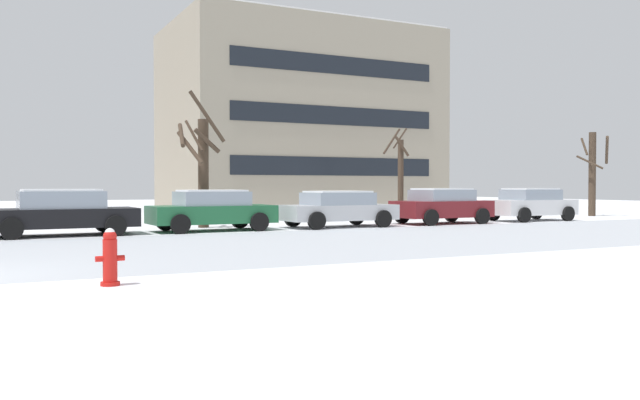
# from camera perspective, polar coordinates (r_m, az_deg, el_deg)

# --- Properties ---
(fire_hydrant) EXTENTS (0.44, 0.30, 0.90)m
(fire_hydrant) POSITION_cam_1_polar(r_m,az_deg,el_deg) (10.91, -17.53, -4.65)
(fire_hydrant) COLOR red
(fire_hydrant) RESTS_ON ground
(parked_car_black) EXTENTS (4.51, 2.23, 1.44)m
(parked_car_black) POSITION_cam_1_polar(r_m,az_deg,el_deg) (22.07, -21.27, -0.97)
(parked_car_black) COLOR black
(parked_car_black) RESTS_ON ground
(parked_car_green) EXTENTS (4.24, 2.11, 1.41)m
(parked_car_green) POSITION_cam_1_polar(r_m,az_deg,el_deg) (23.05, -9.24, -0.84)
(parked_car_green) COLOR #1E6038
(parked_car_green) RESTS_ON ground
(parked_car_silver) EXTENTS (4.32, 2.22, 1.35)m
(parked_car_silver) POSITION_cam_1_polar(r_m,az_deg,el_deg) (24.83, 1.52, -0.72)
(parked_car_silver) COLOR silver
(parked_car_silver) RESTS_ON ground
(parked_car_maroon) EXTENTS (3.99, 2.20, 1.44)m
(parked_car_maroon) POSITION_cam_1_polar(r_m,az_deg,el_deg) (27.48, 10.38, -0.47)
(parked_car_maroon) COLOR maroon
(parked_car_maroon) RESTS_ON ground
(parked_car_white) EXTENTS (4.02, 2.12, 1.43)m
(parked_car_white) POSITION_cam_1_polar(r_m,az_deg,el_deg) (30.65, 17.57, -0.33)
(parked_car_white) COLOR white
(parked_car_white) RESTS_ON ground
(tree_far_left) EXTENTS (1.94, 1.65, 4.25)m
(tree_far_left) POSITION_cam_1_polar(r_m,az_deg,el_deg) (36.47, 22.32, 2.25)
(tree_far_left) COLOR #423326
(tree_far_left) RESTS_ON ground
(tree_far_mid) EXTENTS (1.65, 1.90, 4.96)m
(tree_far_mid) POSITION_cam_1_polar(r_m,az_deg,el_deg) (24.87, -10.09, 2.95)
(tree_far_mid) COLOR #423326
(tree_far_mid) RESTS_ON ground
(tree_far_right) EXTENTS (1.16, 1.17, 4.19)m
(tree_far_right) POSITION_cam_1_polar(r_m,az_deg,el_deg) (30.39, 6.88, 2.13)
(tree_far_right) COLOR #423326
(tree_far_right) RESTS_ON ground
(building_far_right) EXTENTS (13.83, 9.05, 10.07)m
(building_far_right) POSITION_cam_1_polar(r_m,az_deg,el_deg) (37.03, -1.88, 6.65)
(building_far_right) COLOR #9E937F
(building_far_right) RESTS_ON ground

